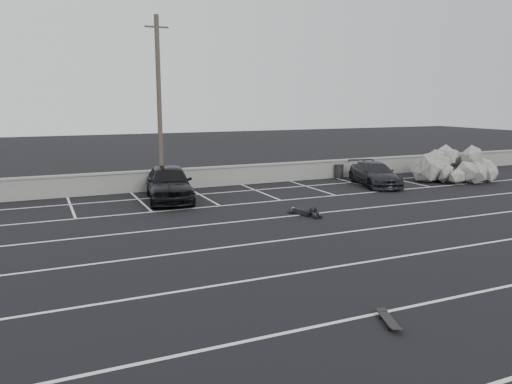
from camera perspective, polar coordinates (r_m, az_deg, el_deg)
name	(u,v)px	position (r m, az deg, el deg)	size (l,w,h in m)	color
ground	(390,258)	(15.23, 15.07, -7.33)	(120.00, 120.00, 0.00)	black
seawall	(223,176)	(27.13, -3.77, 1.89)	(50.00, 0.45, 1.06)	gray
stall_lines	(311,225)	(18.66, 6.33, -3.75)	(36.00, 20.05, 0.01)	silver
car_left	(169,183)	(23.26, -9.91, 1.04)	(1.96, 4.86, 1.66)	black
car_right	(375,174)	(27.80, 13.41, 2.00)	(1.76, 4.33, 1.26)	black
utility_pole	(159,105)	(25.05, -10.99, 9.71)	(1.14, 0.23, 8.56)	#4C4238
trash_bin	(339,171)	(30.04, 9.48, 2.35)	(0.64, 0.64, 0.83)	#252528
riprap_pile	(448,172)	(30.71, 21.10, 2.19)	(6.12, 4.37, 1.27)	#9B9791
person	(301,209)	(20.34, 5.13, -1.95)	(1.29, 2.24, 0.42)	black
skateboard	(389,320)	(10.96, 14.95, -14.00)	(0.48, 0.86, 0.10)	black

